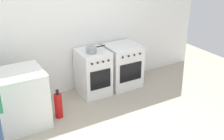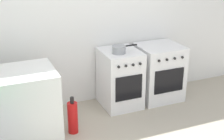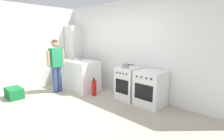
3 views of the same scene
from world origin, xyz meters
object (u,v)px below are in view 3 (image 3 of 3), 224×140
Objects in this scene: knife_chef at (67,60)px; larder_cabinet at (74,54)px; oven_right at (151,88)px; knife_carving at (70,59)px; knife_paring at (80,59)px; person at (56,62)px; recycling_crate_lower at (14,93)px; pot at (126,65)px; fire_extinguisher at (94,88)px; oven_left at (129,83)px.

larder_cabinet reaches higher than knife_chef.
oven_right is 2.78m from knife_chef.
knife_paring is (0.32, 0.17, 0.00)m from knife_carving.
recycling_crate_lower is (-0.37, -1.08, -0.78)m from person.
pot is 0.71× the size of recycling_crate_lower.
knife_chef is 0.94m from larder_cabinet.
oven_right is 3.61m from recycling_crate_lower.
person is at bearing -151.27° from fire_extinguisher.
knife_carving is at bearing 128.60° from knife_chef.
pot is 2.60m from larder_cabinet.
pot is 2.16m from knife_carving.
oven_right is 3.35m from larder_cabinet.
oven_right is 1.70× the size of fire_extinguisher.
knife_carving is at bearing 175.53° from fire_extinguisher.
knife_paring is 2.09m from recycling_crate_lower.
person is 2.99× the size of recycling_crate_lower.
oven_left is 0.42× the size of larder_cabinet.
oven_right is at bearing 22.23° from person.
knife_paring is at bearing 69.19° from knife_chef.
pot is at bearing 27.48° from person.
knife_chef is at bearing -165.58° from pot.
knife_paring is at bearing 78.74° from recycling_crate_lower.
person reaches higher than knife_paring.
knife_carving is at bearing 88.00° from recycling_crate_lower.
recycling_crate_lower is (-0.23, -1.52, -0.76)m from knife_chef.
fire_extinguisher reaches higher than recycling_crate_lower.
recycling_crate_lower is at bearing -109.04° from person.
knife_carving is at bearing -172.29° from pot.
oven_left is 4.07× the size of knife_paring.
person reaches higher than oven_right.
knife_carving is 1.90m from recycling_crate_lower.
knife_carving and knife_paring have the same top height.
oven_right is at bearing 36.01° from recycling_crate_lower.
knife_carving is 1.15× the size of knife_chef.
larder_cabinet reaches higher than knife_paring.
larder_cabinet reaches higher than oven_right.
oven_right is at bearing -1.77° from larder_cabinet.
oven_right reaches higher than fire_extinguisher.
larder_cabinet is at bearing 99.92° from recycling_crate_lower.
oven_left is at bearing 55.63° from pot.
knife_chef is 0.18× the size of person.
knife_chef is at bearing -48.10° from larder_cabinet.
person is (-2.54, -1.04, 0.49)m from oven_right.
person is at bearing -64.86° from knife_carving.
knife_chef is (-2.68, -0.59, 0.48)m from oven_right.
oven_right is 2.58× the size of knife_carving.
oven_left is 0.65m from oven_right.
knife_carving is 0.36m from knife_paring.
oven_right is at bearing 6.78° from pot.
knife_chef reaches higher than recycling_crate_lower.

